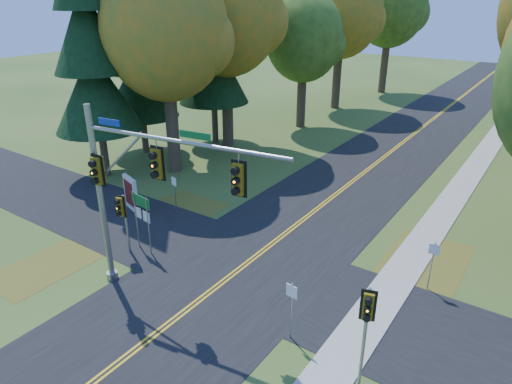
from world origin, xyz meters
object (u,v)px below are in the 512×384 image
Objects in this scene: traffic_mast at (138,183)px; east_signal_pole at (367,317)px; route_sign_cluster at (142,211)px; info_kiosk at (131,194)px.

east_signal_pole is at bearing -8.53° from traffic_mast.
traffic_mast is at bearing 162.51° from east_signal_pole.
traffic_mast is 2.84× the size of route_sign_cluster.
route_sign_cluster is 1.48× the size of info_kiosk.
route_sign_cluster is (-12.07, 2.33, -0.91)m from east_signal_pole.
traffic_mast reaches higher than east_signal_pole.
route_sign_cluster is at bearing 151.95° from east_signal_pole.
traffic_mast reaches higher than route_sign_cluster.
info_kiosk is (-16.11, 5.06, -2.02)m from east_signal_pole.
east_signal_pole is (9.36, -0.06, -1.98)m from traffic_mast.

